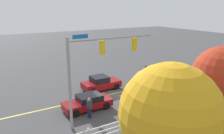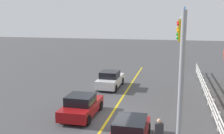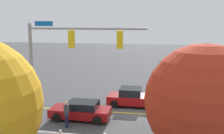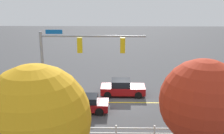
# 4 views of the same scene
# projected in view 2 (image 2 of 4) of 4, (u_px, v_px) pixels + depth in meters

# --- Properties ---
(ground_plane) EXTENTS (120.00, 120.00, 0.00)m
(ground_plane) POSITION_uv_depth(u_px,v_px,m) (109.00, 118.00, 17.22)
(ground_plane) COLOR #444447
(lane_center_stripe) EXTENTS (28.00, 0.16, 0.01)m
(lane_center_stripe) POSITION_uv_depth(u_px,v_px,m) (121.00, 100.00, 21.05)
(lane_center_stripe) COLOR gold
(lane_center_stripe) RESTS_ON ground_plane
(signal_assembly) EXTENTS (6.98, 0.38, 6.74)m
(signal_assembly) POSITION_uv_depth(u_px,v_px,m) (181.00, 54.00, 12.07)
(signal_assembly) COLOR gray
(signal_assembly) RESTS_ON ground_plane
(car_0) EXTENTS (4.13, 1.85, 1.29)m
(car_0) POSITION_uv_depth(u_px,v_px,m) (130.00, 132.00, 13.62)
(car_0) COLOR maroon
(car_0) RESTS_ON ground_plane
(car_1) EXTENTS (4.03, 1.96, 1.46)m
(car_1) POSITION_uv_depth(u_px,v_px,m) (81.00, 106.00, 17.46)
(car_1) COLOR maroon
(car_1) RESTS_ON ground_plane
(car_2) EXTENTS (4.16, 1.90, 1.53)m
(car_2) POSITION_uv_depth(u_px,v_px,m) (110.00, 80.00, 24.56)
(car_2) COLOR silver
(car_2) RESTS_ON ground_plane
(pedestrian) EXTENTS (0.32, 0.44, 1.69)m
(pedestrian) POSITION_uv_depth(u_px,v_px,m) (159.00, 134.00, 12.75)
(pedestrian) COLOR #191E3F
(pedestrian) RESTS_ON ground_plane
(white_rail_fence) EXTENTS (26.10, 0.10, 1.15)m
(white_rail_fence) POSITION_uv_depth(u_px,v_px,m) (211.00, 102.00, 18.56)
(white_rail_fence) COLOR white
(white_rail_fence) RESTS_ON ground_plane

